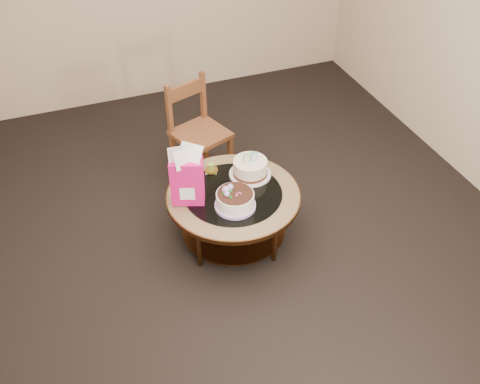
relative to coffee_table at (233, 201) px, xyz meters
name	(u,v)px	position (x,y,z in m)	size (l,w,h in m)	color
ground	(234,236)	(0.00, 0.00, -0.38)	(5.00, 5.00, 0.00)	black
room_walls	(232,60)	(0.00, 0.00, 1.16)	(4.52, 5.02, 2.61)	#C5AD95
coffee_table	(233,201)	(0.00, 0.00, 0.00)	(1.02, 1.02, 0.46)	brown
decorated_cake	(235,201)	(-0.04, -0.15, 0.14)	(0.30, 0.30, 0.18)	#B698D7
cream_cake	(250,168)	(0.20, 0.16, 0.15)	(0.33, 0.33, 0.21)	silver
gift_bag	(187,176)	(-0.34, 0.04, 0.31)	(0.27, 0.23, 0.47)	#E01581
pillar_candle	(211,169)	(-0.07, 0.31, 0.11)	(0.11, 0.11, 0.08)	#DBCE5A
dining_chair	(198,131)	(0.00, 0.89, 0.09)	(0.54, 0.54, 0.91)	brown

